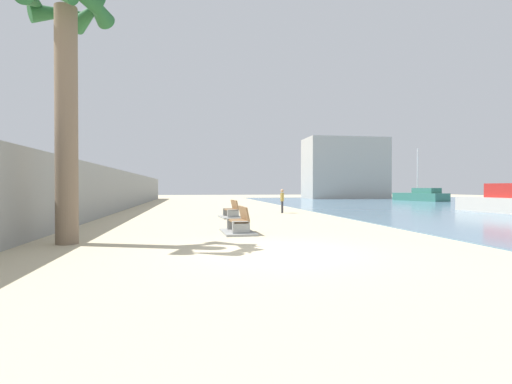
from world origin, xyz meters
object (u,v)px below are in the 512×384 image
Objects in this scene: bench_far at (231,214)px; person_walking at (282,199)px; boat_far_left at (421,196)px; bench_near at (238,227)px; boat_outer at (500,202)px; palm_tree at (66,60)px.

bench_far is 5.11m from person_walking.
boat_far_left reaches higher than person_walking.
person_walking is (3.71, 3.46, 0.67)m from bench_far.
bench_near is 20.39m from boat_outer.
boat_far_left reaches higher than bench_near.
palm_tree is at bearing -156.19° from boat_outer.
boat_outer is (23.78, 10.49, -4.68)m from palm_tree.
boat_outer reaches higher than bench_far.
bench_near is 0.40× the size of boat_outer.
bench_near is (5.30, 1.89, -5.18)m from palm_tree.
palm_tree is 11.97m from bench_far.
boat_far_left is (31.25, 31.32, -4.76)m from palm_tree.
boat_outer is 22.12m from boat_far_left.
bench_far is at bearing -137.05° from person_walking.
boat_far_left is at bearing 48.59° from bench_near.
person_walking is at bearing 42.95° from bench_far.
bench_far is (5.76, 9.12, -5.18)m from palm_tree.
person_walking is at bearing 53.02° from palm_tree.
boat_far_left reaches higher than boat_outer.
person_walking is (4.17, 10.69, 0.67)m from bench_near.
palm_tree is 26.41m from boat_outer.
bench_far is at bearing -138.96° from boat_far_left.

